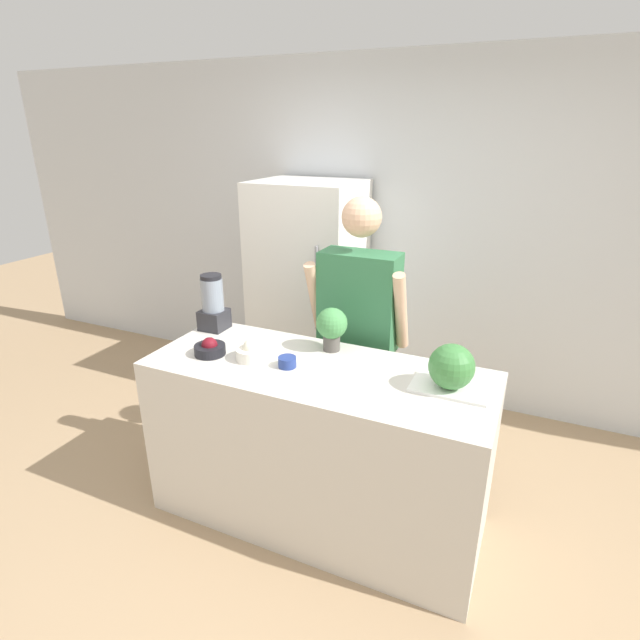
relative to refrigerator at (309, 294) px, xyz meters
name	(u,v)px	position (x,y,z in m)	size (l,w,h in m)	color
ground_plane	(290,558)	(0.67, -1.64, -0.86)	(14.00, 14.00, 0.00)	tan
wall_back	(408,237)	(0.67, 0.39, 0.44)	(8.00, 0.06, 2.60)	silver
counter_island	(317,445)	(0.67, -1.29, -0.39)	(1.79, 0.70, 0.94)	beige
refrigerator	(309,294)	(0.00, 0.00, 0.00)	(0.77, 0.70, 1.73)	white
person	(358,339)	(0.69, -0.74, 0.03)	(0.60, 0.27, 1.74)	gray
cutting_board	(450,387)	(1.33, -1.23, 0.09)	(0.36, 0.23, 0.01)	white
watermelon	(452,367)	(1.33, -1.24, 0.20)	(0.21, 0.21, 0.21)	#3D7F3D
bowl_cherries	(210,348)	(0.07, -1.38, 0.11)	(0.17, 0.17, 0.10)	black
bowl_cream	(252,352)	(0.31, -1.34, 0.12)	(0.17, 0.17, 0.11)	white
bowl_small_blue	(287,362)	(0.52, -1.35, 0.11)	(0.09, 0.09, 0.05)	navy
blender	(213,304)	(-0.12, -1.07, 0.24)	(0.15, 0.15, 0.34)	#28282D
potted_plant	(332,326)	(0.65, -1.06, 0.22)	(0.17, 0.17, 0.24)	#514C47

